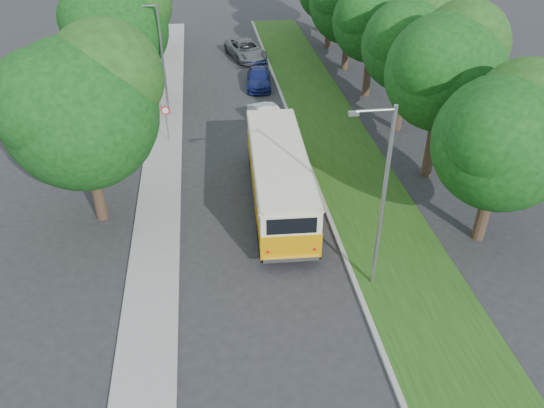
{
  "coord_description": "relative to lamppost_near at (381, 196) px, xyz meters",
  "views": [
    {
      "loc": [
        -2.05,
        -18.49,
        14.97
      ],
      "look_at": [
        0.67,
        1.87,
        1.5
      ],
      "focal_mm": 35.0,
      "sensor_mm": 36.0,
      "label": 1
    }
  ],
  "objects": [
    {
      "name": "warning_sign",
      "position": [
        -8.71,
        14.48,
        -2.66
      ],
      "size": [
        0.56,
        0.1,
        2.5
      ],
      "color": "gray",
      "rests_on": "ground"
    },
    {
      "name": "vintage_bus",
      "position": [
        -2.9,
        6.52,
        -2.81
      ],
      "size": [
        3.16,
        10.63,
        3.13
      ],
      "primitive_type": null,
      "rotation": [
        0.0,
        0.0,
        -0.04
      ],
      "color": "orange",
      "rests_on": "ground"
    },
    {
      "name": "lamppost_far",
      "position": [
        -8.91,
        18.5,
        -0.25
      ],
      "size": [
        1.71,
        0.16,
        7.5
      ],
      "color": "gray",
      "rests_on": "ground"
    },
    {
      "name": "sidewalk",
      "position": [
        -9.01,
        7.5,
        -4.31
      ],
      "size": [
        2.2,
        70.0,
        0.12
      ],
      "primitive_type": "cube",
      "color": "gray",
      "rests_on": "ground"
    },
    {
      "name": "car_white",
      "position": [
        -2.21,
        15.83,
        -3.69
      ],
      "size": [
        2.62,
        4.37,
        1.36
      ],
      "primitive_type": "imported",
      "rotation": [
        0.0,
        0.0,
        0.31
      ],
      "color": "white",
      "rests_on": "ground"
    },
    {
      "name": "car_silver",
      "position": [
        -1.77,
        12.45,
        -3.75
      ],
      "size": [
        2.14,
        3.83,
        1.23
      ],
      "primitive_type": "imported",
      "rotation": [
        0.0,
        0.0,
        0.2
      ],
      "color": "#B1B1B6",
      "rests_on": "ground"
    },
    {
      "name": "treeline",
      "position": [
        -1.06,
        20.49,
        1.56
      ],
      "size": [
        24.27,
        41.91,
        9.46
      ],
      "color": "#332319",
      "rests_on": "ground"
    },
    {
      "name": "car_grey",
      "position": [
        -2.4,
        30.4,
        -3.6
      ],
      "size": [
        3.77,
        5.97,
        1.54
      ],
      "primitive_type": "imported",
      "rotation": [
        0.0,
        0.0,
        0.24
      ],
      "color": "#5C5F64",
      "rests_on": "ground"
    },
    {
      "name": "grass_verge",
      "position": [
        1.74,
        7.5,
        -4.3
      ],
      "size": [
        4.5,
        70.0,
        0.13
      ],
      "primitive_type": "cube",
      "color": "#214412",
      "rests_on": "ground"
    },
    {
      "name": "ground",
      "position": [
        -4.21,
        2.5,
        -4.37
      ],
      "size": [
        120.0,
        120.0,
        0.0
      ],
      "primitive_type": "plane",
      "color": "#272729",
      "rests_on": "ground"
    },
    {
      "name": "car_blue",
      "position": [
        -2.03,
        23.42,
        -3.71
      ],
      "size": [
        2.28,
        4.67,
        1.31
      ],
      "primitive_type": "imported",
      "rotation": [
        0.0,
        0.0,
        -0.1
      ],
      "color": "navy",
      "rests_on": "ground"
    },
    {
      "name": "lamppost_near",
      "position": [
        0.0,
        0.0,
        0.0
      ],
      "size": [
        1.71,
        0.16,
        8.0
      ],
      "color": "gray",
      "rests_on": "ground"
    },
    {
      "name": "curb",
      "position": [
        -0.61,
        7.5,
        -4.29
      ],
      "size": [
        0.2,
        70.0,
        0.15
      ],
      "primitive_type": "cube",
      "color": "gray",
      "rests_on": "ground"
    }
  ]
}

